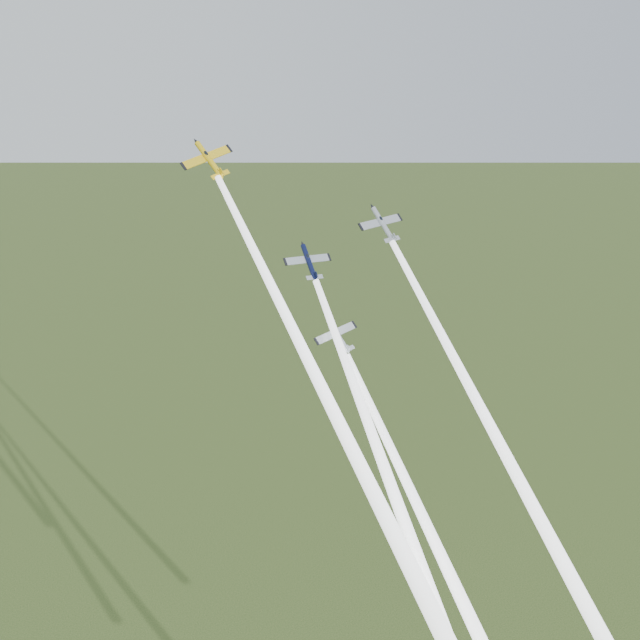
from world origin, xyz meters
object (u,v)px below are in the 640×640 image
Objects in this scene: plane_silver_low at (338,335)px; plane_yellow at (209,159)px; plane_navy at (309,262)px; plane_silver_right at (383,224)px.

plane_yellow is at bearing 115.61° from plane_silver_low.
plane_navy is 13.22m from plane_silver_right.
plane_yellow is 1.12× the size of plane_navy.
plane_silver_right is at bearing 2.71° from plane_navy.
plane_silver_right is at bearing -33.33° from plane_yellow.
plane_yellow is 1.05× the size of plane_silver_right.
plane_silver_low is at bearing -67.76° from plane_yellow.
plane_yellow is 31.33m from plane_silver_low.
plane_navy is at bearing 174.09° from plane_silver_right.
plane_silver_right is (12.40, 1.72, 4.24)m from plane_navy.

